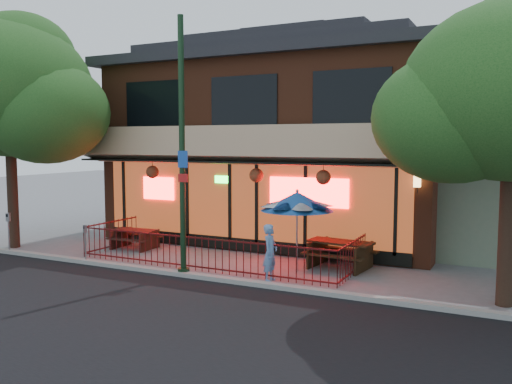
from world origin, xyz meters
TOP-DOWN VIEW (x-y plane):
  - ground at (0.00, 0.00)m, footprint 80.00×80.00m
  - asphalt_street at (0.00, -6.00)m, footprint 80.00×11.00m
  - curb at (0.00, -0.50)m, footprint 80.00×0.25m
  - restaurant_building at (0.00, 7.11)m, footprint 12.96×9.49m
  - patio_fence at (0.00, 0.50)m, footprint 8.44×2.62m
  - street_light at (0.00, -0.40)m, footprint 0.43×0.32m
  - street_tree_left at (-7.46, 0.39)m, footprint 5.60×5.60m
  - picnic_table_left at (-3.60, 1.99)m, footprint 1.59×1.25m
  - picnic_table_right at (3.60, 2.33)m, footprint 2.00×1.61m
  - patio_umbrella at (2.61, 1.43)m, footprint 2.05×2.05m
  - pedestrian at (2.40, 0.10)m, footprint 0.39×0.57m
  - parking_meter_near at (-3.48, -0.48)m, footprint 0.13×0.12m
  - parking_meter_far at (-6.80, -0.48)m, footprint 0.14×0.13m

SIDE VIEW (x-z plane):
  - ground at x=0.00m, z-range 0.00..0.00m
  - asphalt_street at x=0.00m, z-range 0.00..0.00m
  - curb at x=0.00m, z-range 0.00..0.12m
  - picnic_table_left at x=-3.60m, z-range 0.10..0.76m
  - picnic_table_right at x=3.60m, z-range 0.12..0.92m
  - patio_fence at x=0.00m, z-range 0.13..1.13m
  - pedestrian at x=2.40m, z-range 0.00..1.51m
  - parking_meter_near at x=-3.48m, z-range 0.21..1.38m
  - parking_meter_far at x=-6.80m, z-range 0.24..1.57m
  - patio_umbrella at x=2.61m, z-range 0.83..3.17m
  - street_light at x=0.00m, z-range -0.35..6.65m
  - restaurant_building at x=0.00m, z-range 0.10..8.15m
  - street_tree_left at x=-7.46m, z-range 1.64..9.70m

